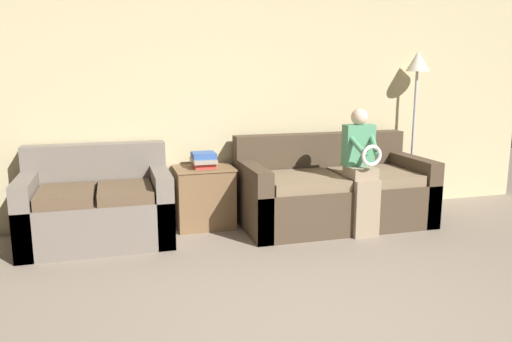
% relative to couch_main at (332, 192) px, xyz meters
% --- Properties ---
extents(wall_back, '(7.58, 0.06, 2.55)m').
position_rel_couch_main_xyz_m(wall_back, '(-1.02, 0.55, 0.94)').
color(wall_back, '#C6B789').
rests_on(wall_back, ground_plane).
extents(couch_main, '(1.97, 0.97, 0.93)m').
position_rel_couch_main_xyz_m(couch_main, '(0.00, 0.00, 0.00)').
color(couch_main, '#473828').
rests_on(couch_main, ground_plane).
extents(couch_side, '(1.36, 0.89, 0.90)m').
position_rel_couch_main_xyz_m(couch_side, '(-2.40, 0.08, -0.01)').
color(couch_side, '#70665B').
rests_on(couch_side, ground_plane).
extents(child_left_seated, '(0.31, 0.37, 1.25)m').
position_rel_couch_main_xyz_m(child_left_seated, '(0.12, -0.41, 0.35)').
color(child_left_seated, gray).
rests_on(child_left_seated, ground_plane).
extents(side_shelf, '(0.60, 0.49, 0.63)m').
position_rel_couch_main_xyz_m(side_shelf, '(-1.34, 0.26, -0.01)').
color(side_shelf, brown).
rests_on(side_shelf, ground_plane).
extents(book_stack, '(0.24, 0.32, 0.15)m').
position_rel_couch_main_xyz_m(book_stack, '(-1.34, 0.26, 0.37)').
color(book_stack, '#BC3833').
rests_on(book_stack, side_shelf).
extents(floor_lamp, '(0.27, 0.27, 1.83)m').
position_rel_couch_main_xyz_m(floor_lamp, '(1.18, 0.34, 1.17)').
color(floor_lamp, '#2D2B28').
rests_on(floor_lamp, ground_plane).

